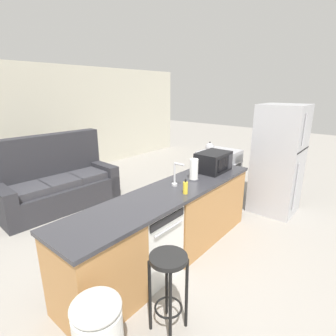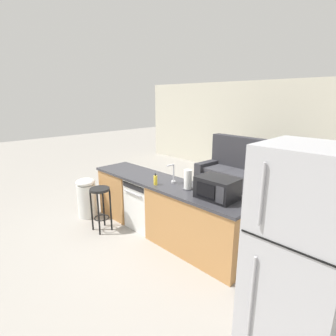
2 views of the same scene
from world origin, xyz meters
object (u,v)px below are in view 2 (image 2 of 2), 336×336
at_px(dishwasher, 148,203).
at_px(microwave, 217,188).
at_px(soap_bottle, 155,180).
at_px(paper_towel_roll, 188,180).
at_px(bar_stool, 100,200).
at_px(refrigerator, 299,254).
at_px(trash_bin, 87,197).
at_px(stove_range, 330,250).
at_px(couch, 243,177).
at_px(kettle, 324,200).

bearing_deg(dishwasher, microwave, -0.05).
relative_size(microwave, soap_bottle, 2.84).
height_order(dishwasher, paper_towel_roll, paper_towel_roll).
height_order(paper_towel_roll, bar_stool, paper_towel_roll).
xyz_separation_m(refrigerator, trash_bin, (-3.67, -0.01, -0.53)).
relative_size(stove_range, couch, 0.44).
bearing_deg(trash_bin, bar_stool, -7.49).
bearing_deg(couch, bar_stool, -102.64).
height_order(dishwasher, stove_range, stove_range).
xyz_separation_m(stove_range, couch, (-2.30, 2.04, -0.06)).
relative_size(refrigerator, bar_stool, 2.46).
bearing_deg(microwave, refrigerator, -24.34).
relative_size(microwave, trash_bin, 0.68).
bearing_deg(microwave, stove_range, 24.40).
bearing_deg(paper_towel_roll, bar_stool, -153.77).
height_order(dishwasher, microwave, microwave).
distance_m(refrigerator, kettle, 1.24).
xyz_separation_m(kettle, trash_bin, (-3.51, -1.24, -0.61)).
height_order(stove_range, soap_bottle, soap_bottle).
relative_size(stove_range, refrigerator, 0.49).
bearing_deg(couch, dishwasher, -96.70).
distance_m(refrigerator, bar_stool, 3.05).
distance_m(microwave, paper_towel_roll, 0.50).
height_order(kettle, bar_stool, kettle).
xyz_separation_m(paper_towel_roll, bar_stool, (-1.31, -0.65, -0.50)).
xyz_separation_m(trash_bin, couch, (1.38, 3.15, 0.02)).
distance_m(kettle, bar_stool, 3.18).
bearing_deg(trash_bin, stove_range, 16.84).
height_order(microwave, bar_stool, microwave).
distance_m(microwave, couch, 2.88).
height_order(dishwasher, couch, couch).
distance_m(dishwasher, kettle, 2.59).
bearing_deg(microwave, couch, 112.72).
bearing_deg(kettle, bar_stool, -155.07).
xyz_separation_m(refrigerator, kettle, (-0.17, 1.23, 0.08)).
bearing_deg(soap_bottle, paper_towel_roll, 23.17).
relative_size(paper_towel_roll, bar_stool, 0.38).
xyz_separation_m(refrigerator, bar_stool, (-3.02, -0.10, -0.37)).
bearing_deg(trash_bin, dishwasher, 27.69).
distance_m(microwave, soap_bottle, 0.98).
bearing_deg(stove_range, refrigerator, -90.01).
height_order(bar_stool, trash_bin, same).
relative_size(dishwasher, refrigerator, 0.46).
height_order(refrigerator, soap_bottle, refrigerator).
relative_size(bar_stool, trash_bin, 1.00).
height_order(soap_bottle, couch, couch).
distance_m(soap_bottle, kettle, 2.19).
distance_m(stove_range, kettle, 0.57).
height_order(soap_bottle, trash_bin, soap_bottle).
bearing_deg(stove_range, dishwasher, -168.09).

